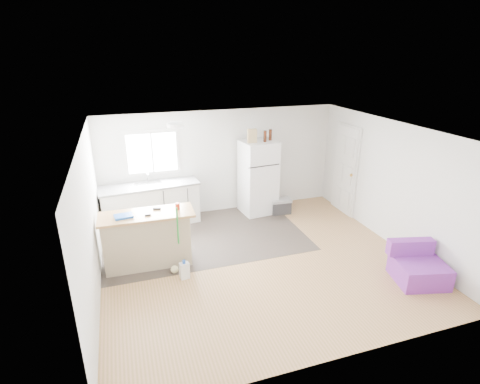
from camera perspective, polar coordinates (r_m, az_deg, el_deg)
name	(u,v)px	position (r m, az deg, el deg)	size (l,w,h in m)	color
room	(260,200)	(6.47, 3.04, -1.30)	(5.51, 5.01, 2.41)	olive
vinyl_zone	(205,236)	(7.88, -5.39, -6.73)	(4.05, 2.50, 0.00)	#342C27
window	(152,153)	(8.36, -13.24, 5.84)	(1.18, 0.06, 0.98)	white
interior_door	(345,170)	(9.05, 15.73, 3.22)	(0.11, 0.92, 2.10)	white
ceiling_fixture	(175,125)	(6.97, -9.82, 10.00)	(0.30, 0.30, 0.07)	white
kitchen_cabinets	(151,205)	(8.39, -13.44, -1.87)	(2.15, 0.84, 1.22)	white
peninsula	(147,239)	(6.86, -13.95, -6.98)	(1.63, 0.66, 0.99)	tan
refrigerator	(258,177)	(8.71, 2.77, 2.24)	(0.83, 0.79, 1.72)	white
cooler	(280,206)	(8.90, 6.18, -2.11)	(0.49, 0.35, 0.36)	#2C2B2E
purple_seat	(418,267)	(7.03, 25.45, -10.35)	(0.93, 0.91, 0.64)	#732D93
cleaner_jug	(185,270)	(6.52, -8.45, -11.73)	(0.17, 0.13, 0.35)	silver
mop	(176,259)	(6.69, -9.77, -10.09)	(0.22, 0.35, 1.24)	green
red_cup	(178,206)	(6.69, -9.49, -2.16)	(0.08, 0.08, 0.12)	red
blue_tray	(124,216)	(6.61, -17.32, -3.53)	(0.30, 0.22, 0.04)	blue
tool_a	(157,209)	(6.78, -12.56, -2.47)	(0.14, 0.05, 0.03)	black
tool_b	(148,215)	(6.56, -13.89, -3.42)	(0.10, 0.04, 0.03)	black
cardboard_box	(252,136)	(8.31, 1.85, 8.55)	(0.20, 0.10, 0.30)	tan
bottle_left	(265,136)	(8.40, 3.84, 8.47)	(0.07, 0.07, 0.25)	#3C180A
bottle_right	(270,135)	(8.56, 4.65, 8.68)	(0.07, 0.07, 0.25)	#3C180A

